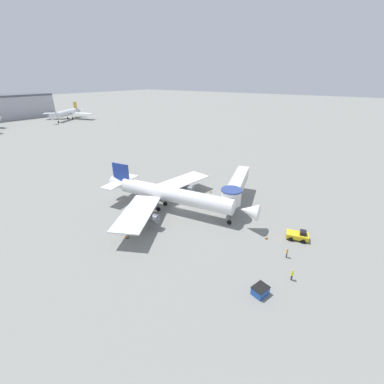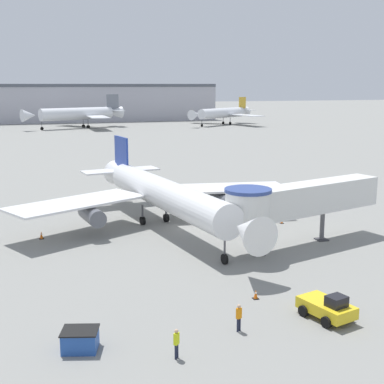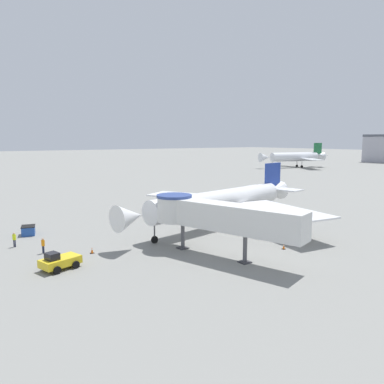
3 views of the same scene
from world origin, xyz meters
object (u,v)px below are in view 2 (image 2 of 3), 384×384
Objects in this scene: pushback_tug_yellow at (327,307)px; traffic_cone_near_nose at (256,294)px; main_airplane at (162,194)px; traffic_cone_port_wing at (41,235)px; traffic_cone_starboard_wing at (282,221)px; background_jet_gold_tail at (223,113)px; ground_crew_wing_walker at (239,316)px; jet_bridge at (294,200)px; service_container_blue at (80,340)px; background_jet_gray_tail at (79,114)px; ground_crew_marshaller at (176,342)px.

pushback_tug_yellow reaches higher than traffic_cone_near_nose.
main_airplane reaches higher than traffic_cone_port_wing.
traffic_cone_starboard_wing is 0.83× the size of traffic_cone_port_wing.
traffic_cone_port_wing is at bearing -59.79° from background_jet_gold_tail.
ground_crew_wing_walker is (-3.07, -4.38, 0.69)m from traffic_cone_near_nose.
traffic_cone_near_nose is at bearing -94.99° from main_airplane.
traffic_cone_port_wing is at bearing 140.26° from jet_bridge.
service_container_blue is 23.99m from traffic_cone_port_wing.
background_jet_gray_tail reaches higher than main_airplane.
traffic_cone_starboard_wing is (23.86, 22.35, -0.32)m from service_container_blue.
ground_crew_wing_walker reaches higher than traffic_cone_starboard_wing.
traffic_cone_port_wing reaches higher than traffic_cone_near_nose.
ground_crew_wing_walker reaches higher than ground_crew_marshaller.
background_jet_gold_tail is at bearing 66.94° from service_container_blue.
pushback_tug_yellow reaches higher than traffic_cone_port_wing.
traffic_cone_starboard_wing is (2.87, 8.01, -4.17)m from jet_bridge.
background_jet_gray_tail reaches higher than service_container_blue.
pushback_tug_yellow is (4.78, -24.82, -2.86)m from main_airplane.
main_airplane is 18.99× the size of ground_crew_wing_walker.
ground_crew_marshaller is (-18.86, -24.93, 0.71)m from traffic_cone_starboard_wing.
jet_bridge is at bearing -109.69° from traffic_cone_starboard_wing.
main_airplane reaches higher than service_container_blue.
background_jet_gray_tail is at bearing 64.84° from ground_crew_wing_walker.
traffic_cone_port_wing is (-14.10, 20.06, 0.03)m from traffic_cone_near_nose.
traffic_cone_starboard_wing is at bearing 34.74° from ground_crew_wing_walker.
ground_crew_wing_walker is (-11.44, -14.83, -3.45)m from jet_bridge.
traffic_cone_near_nose is 24.52m from traffic_cone_port_wing.
traffic_cone_starboard_wing is 31.27m from ground_crew_marshaller.
main_airplane is at bearing 94.74° from traffic_cone_near_nose.
background_jet_gray_tail reaches higher than pushback_tug_yellow.
background_jet_gold_tail is (57.17, 135.70, 0.79)m from main_airplane.
service_container_blue is at bearing -162.89° from traffic_cone_near_nose.
pushback_tug_yellow is 24.28m from traffic_cone_starboard_wing.
main_airplane reaches higher than jet_bridge.
jet_bridge is at bearing 4.30° from ground_crew_marshaller.
ground_crew_marshaller is at bearing -139.67° from traffic_cone_near_nose.
background_jet_gold_tail is 53.04m from background_jet_gray_tail.
traffic_cone_port_wing is (-17.19, 24.46, -0.44)m from pushback_tug_yellow.
traffic_cone_starboard_wing is at bearing -3.60° from traffic_cone_port_wing.
traffic_cone_near_nose reaches higher than traffic_cone_starboard_wing.
service_container_blue reaches higher than traffic_cone_port_wing.
traffic_cone_near_nose is at bearing -121.33° from traffic_cone_starboard_wing.
service_container_blue is at bearing -55.76° from background_jet_gold_tail.
traffic_cone_port_wing is 152.87m from background_jet_gold_tail.
background_jet_gray_tail is at bearing 78.52° from main_airplane.
ground_crew_marshaller is at bearing 175.43° from pushback_tug_yellow.
jet_bridge is (10.06, -9.97, 0.81)m from main_airplane.
traffic_cone_near_nose is 1.10× the size of traffic_cone_starboard_wing.
traffic_cone_near_nose is 5.39m from ground_crew_wing_walker.
service_container_blue reaches higher than traffic_cone_near_nose.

